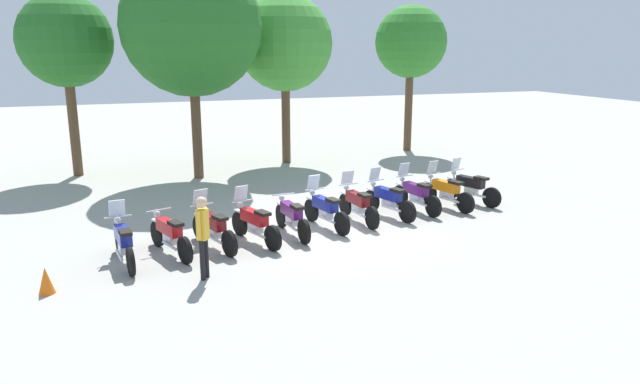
% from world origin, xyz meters
% --- Properties ---
extents(ground_plane, '(80.00, 80.00, 0.00)m').
position_xyz_m(ground_plane, '(0.00, 0.00, 0.00)').
color(ground_plane, '#9E9B93').
extents(motorcycle_0, '(0.62, 2.18, 1.37)m').
position_xyz_m(motorcycle_0, '(-5.26, -0.96, 0.52)').
color(motorcycle_0, black).
rests_on(motorcycle_0, ground_plane).
extents(motorcycle_1, '(0.88, 2.11, 0.99)m').
position_xyz_m(motorcycle_1, '(-4.21, -0.68, 0.50)').
color(motorcycle_1, black).
rests_on(motorcycle_1, ground_plane).
extents(motorcycle_2, '(0.86, 2.12, 1.37)m').
position_xyz_m(motorcycle_2, '(-3.17, -0.55, 0.52)').
color(motorcycle_2, black).
rests_on(motorcycle_2, ground_plane).
extents(motorcycle_3, '(0.88, 2.11, 1.37)m').
position_xyz_m(motorcycle_3, '(-2.12, -0.51, 0.52)').
color(motorcycle_3, black).
rests_on(motorcycle_3, ground_plane).
extents(motorcycle_4, '(0.62, 2.19, 0.99)m').
position_xyz_m(motorcycle_4, '(-1.06, -0.24, 0.50)').
color(motorcycle_4, black).
rests_on(motorcycle_4, ground_plane).
extents(motorcycle_5, '(0.71, 2.16, 1.37)m').
position_xyz_m(motorcycle_5, '(-0.01, 0.06, 0.52)').
color(motorcycle_5, black).
rests_on(motorcycle_5, ground_plane).
extents(motorcycle_6, '(0.62, 2.19, 1.37)m').
position_xyz_m(motorcycle_6, '(1.04, 0.29, 0.52)').
color(motorcycle_6, black).
rests_on(motorcycle_6, ground_plane).
extents(motorcycle_7, '(0.80, 2.14, 1.37)m').
position_xyz_m(motorcycle_7, '(2.09, 0.47, 0.52)').
color(motorcycle_7, black).
rests_on(motorcycle_7, ground_plane).
extents(motorcycle_8, '(0.64, 2.18, 1.37)m').
position_xyz_m(motorcycle_8, '(3.14, 0.75, 0.52)').
color(motorcycle_8, black).
rests_on(motorcycle_8, ground_plane).
extents(motorcycle_9, '(0.76, 2.15, 1.37)m').
position_xyz_m(motorcycle_9, '(4.19, 0.76, 0.52)').
color(motorcycle_9, black).
rests_on(motorcycle_9, ground_plane).
extents(motorcycle_10, '(0.88, 2.11, 1.37)m').
position_xyz_m(motorcycle_10, '(5.24, 1.01, 0.52)').
color(motorcycle_10, black).
rests_on(motorcycle_10, ground_plane).
extents(person_0, '(0.33, 0.37, 1.80)m').
position_xyz_m(person_0, '(-3.68, -2.47, 1.07)').
color(person_0, black).
rests_on(person_0, ground_plane).
extents(tree_0, '(3.41, 3.41, 6.75)m').
position_xyz_m(tree_0, '(-6.61, 9.59, 5.00)').
color(tree_0, brown).
rests_on(tree_0, ground_plane).
extents(tree_1, '(5.02, 5.02, 8.05)m').
position_xyz_m(tree_1, '(-2.31, 7.61, 5.52)').
color(tree_1, brown).
rests_on(tree_1, ground_plane).
extents(tree_2, '(3.91, 3.91, 6.91)m').
position_xyz_m(tree_2, '(1.68, 9.39, 4.93)').
color(tree_2, brown).
rests_on(tree_2, ground_plane).
extents(tree_3, '(3.28, 3.28, 6.68)m').
position_xyz_m(tree_3, '(7.97, 10.33, 5.00)').
color(tree_3, brown).
rests_on(tree_3, ground_plane).
extents(traffic_cone, '(0.32, 0.32, 0.55)m').
position_xyz_m(traffic_cone, '(-6.79, -2.19, 0.28)').
color(traffic_cone, orange).
rests_on(traffic_cone, ground_plane).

